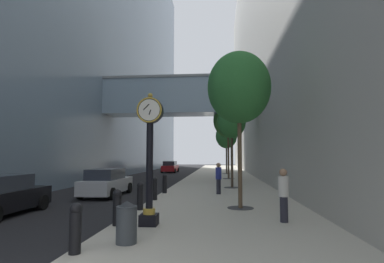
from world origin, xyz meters
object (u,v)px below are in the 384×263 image
at_px(street_tree_near, 239,88).
at_px(bollard_nearest, 75,227).
at_px(bollard_fourth, 155,188).
at_px(car_black_near, 0,196).
at_px(street_tree_mid_near, 232,123).
at_px(car_silver_mid, 107,183).
at_px(bollard_third, 140,195).
at_px(street_tree_far, 226,136).
at_px(street_tree_mid_far, 228,121).
at_px(pedestrian_by_clock, 284,193).
at_px(bollard_fifth, 165,183).
at_px(pedestrian_walking, 219,177).
at_px(street_clock, 150,152).
at_px(bollard_second, 117,206).
at_px(car_red_far, 170,167).
at_px(trash_bin, 127,222).

bearing_deg(street_tree_near, bollard_nearest, -122.21).
distance_m(bollard_fourth, car_black_near, 6.58).
xyz_separation_m(street_tree_mid_near, car_silver_mid, (-7.44, -4.05, -3.88)).
bearing_deg(car_silver_mid, street_tree_near, -31.03).
bearing_deg(car_black_near, bollard_fourth, 36.74).
relative_size(bollard_third, street_tree_far, 0.18).
relative_size(bollard_fourth, street_tree_mid_far, 0.15).
xyz_separation_m(street_tree_mid_far, pedestrian_by_clock, (1.26, -19.74, -4.67)).
bearing_deg(bollard_fourth, street_tree_mid_far, 74.66).
height_order(bollard_fifth, pedestrian_walking, pedestrian_walking).
bearing_deg(street_tree_far, street_clock, -96.06).
relative_size(bollard_nearest, bollard_fifth, 1.00).
distance_m(street_clock, bollard_second, 2.00).
distance_m(street_clock, street_tree_near, 5.47).
relative_size(bollard_nearest, bollard_third, 1.00).
distance_m(pedestrian_walking, pedestrian_by_clock, 7.79).
relative_size(pedestrian_by_clock, car_black_near, 0.41).
distance_m(street_tree_mid_far, car_red_far, 16.19).
distance_m(bollard_third, bollard_fifth, 5.75).
xyz_separation_m(bollard_fourth, bollard_fifth, (0.00, 2.87, 0.00)).
relative_size(bollard_nearest, car_black_near, 0.26).
bearing_deg(street_tree_mid_far, car_black_near, -116.40).
height_order(bollard_second, trash_bin, bollard_second).
distance_m(street_clock, pedestrian_by_clock, 4.64).
height_order(bollard_fourth, car_black_near, car_black_near).
height_order(street_tree_near, car_black_near, street_tree_near).
bearing_deg(street_clock, street_tree_near, 48.87).
xyz_separation_m(street_tree_far, car_red_far, (-7.80, 4.76, -3.99)).
xyz_separation_m(bollard_fourth, trash_bin, (0.90, -7.71, -0.05)).
distance_m(street_tree_mid_far, pedestrian_by_clock, 20.32).
distance_m(pedestrian_walking, car_black_near, 10.74).
xyz_separation_m(street_clock, street_tree_near, (3.09, 3.54, 2.80)).
height_order(bollard_third, street_tree_mid_far, street_tree_mid_far).
height_order(trash_bin, car_red_far, car_red_far).
bearing_deg(street_tree_mid_far, bollard_third, -102.95).
bearing_deg(street_tree_mid_far, street_tree_far, 90.00).
bearing_deg(bollard_nearest, street_tree_near, 57.79).
xyz_separation_m(bollard_fifth, street_tree_far, (4.10, 20.60, 4.04)).
distance_m(bollard_nearest, bollard_third, 5.75).
height_order(bollard_nearest, bollard_third, same).
bearing_deg(trash_bin, street_clock, 87.11).
height_order(street_tree_mid_far, trash_bin, street_tree_mid_far).
bearing_deg(street_clock, bollard_second, -174.75).
height_order(bollard_third, street_tree_near, street_tree_near).
height_order(street_clock, bollard_third, street_clock).
height_order(car_black_near, car_silver_mid, car_silver_mid).
height_order(street_tree_far, car_black_near, street_tree_far).
distance_m(bollard_fifth, car_silver_mid, 3.38).
bearing_deg(street_tree_far, bollard_second, -97.98).
xyz_separation_m(bollard_third, bollard_fifth, (0.00, 5.75, 0.00)).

